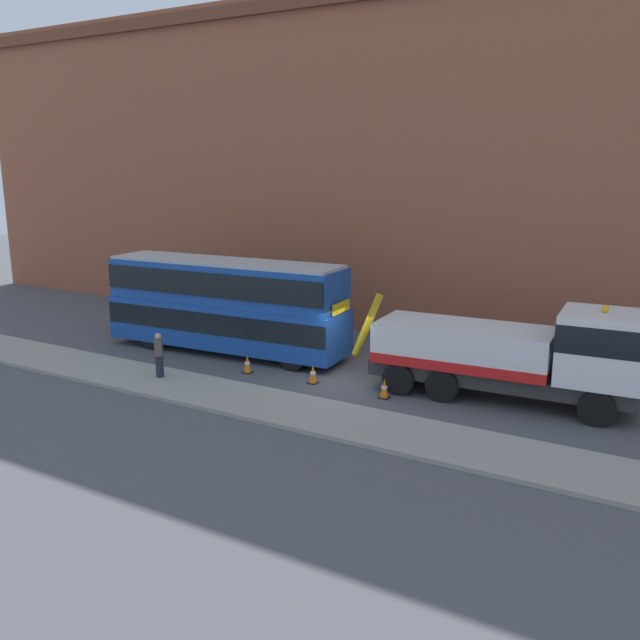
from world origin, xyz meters
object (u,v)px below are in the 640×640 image
(traffic_cone_near_bus, at_px, (247,364))
(traffic_cone_near_truck, at_px, (384,389))
(recovery_tow_truck, at_px, (515,352))
(pedestrian_onlooker, at_px, (159,356))
(traffic_cone_midway, at_px, (313,375))
(double_decker_bus, at_px, (225,302))

(traffic_cone_near_bus, height_order, traffic_cone_near_truck, same)
(recovery_tow_truck, height_order, traffic_cone_near_bus, recovery_tow_truck)
(pedestrian_onlooker, height_order, traffic_cone_midway, pedestrian_onlooker)
(pedestrian_onlooker, bearing_deg, traffic_cone_near_bus, 11.55)
(double_decker_bus, distance_m, pedestrian_onlooker, 4.63)
(double_decker_bus, xyz_separation_m, traffic_cone_midway, (5.48, -1.80, -1.89))
(double_decker_bus, height_order, traffic_cone_near_bus, double_decker_bus)
(recovery_tow_truck, distance_m, double_decker_bus, 12.48)
(pedestrian_onlooker, xyz_separation_m, traffic_cone_near_bus, (2.30, 2.47, -0.64))
(recovery_tow_truck, bearing_deg, pedestrian_onlooker, -163.46)
(traffic_cone_near_bus, relative_size, traffic_cone_midway, 1.00)
(traffic_cone_midway, xyz_separation_m, traffic_cone_near_truck, (3.02, -0.15, 0.00))
(traffic_cone_midway, distance_m, traffic_cone_near_truck, 3.02)
(recovery_tow_truck, bearing_deg, traffic_cone_midway, -168.99)
(double_decker_bus, bearing_deg, traffic_cone_midway, -21.79)
(traffic_cone_near_bus, bearing_deg, traffic_cone_midway, 3.54)
(double_decker_bus, bearing_deg, pedestrian_onlooker, -90.12)
(double_decker_bus, bearing_deg, traffic_cone_near_truck, -16.52)
(recovery_tow_truck, relative_size, traffic_cone_near_truck, 14.18)
(recovery_tow_truck, relative_size, traffic_cone_midway, 14.18)
(recovery_tow_truck, distance_m, traffic_cone_near_truck, 4.66)
(pedestrian_onlooker, bearing_deg, traffic_cone_midway, -8.56)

